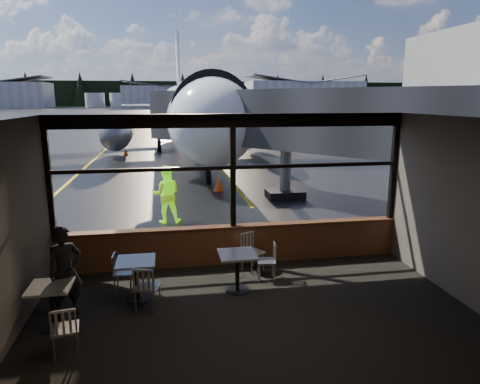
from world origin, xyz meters
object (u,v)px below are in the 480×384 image
object	(u,v)px
chair_left_s	(65,329)
cone_wing	(126,152)
chair_near_e	(266,262)
chair_mid_s	(147,287)
cafe_table_near	(237,272)
cone_nose	(219,184)
chair_near_n	(253,253)
ground_crew	(166,194)
passenger	(65,272)
airliner	(189,77)
cafe_table_left	(52,307)
cafe_table_mid	(137,280)
chair_mid_w	(123,273)
jet_bridge	(307,142)

from	to	relation	value
chair_left_s	cone_wing	bearing A→B (deg)	83.35
chair_near_e	chair_mid_s	bearing A→B (deg)	117.75
cafe_table_near	cone_nose	distance (m)	9.68
chair_near_n	cone_wing	bearing A→B (deg)	-106.94
ground_crew	cone_wing	xyz separation A→B (m)	(-2.65, 16.77, -0.66)
passenger	airliner	bearing A→B (deg)	46.28
cafe_table_left	chair_near_n	xyz separation A→B (m)	(3.84, 1.81, 0.06)
chair_near_e	cafe_table_mid	bearing A→B (deg)	106.73
chair_mid_w	cafe_table_mid	bearing A→B (deg)	39.29
cafe_table_near	ground_crew	bearing A→B (deg)	104.61
jet_bridge	chair_left_s	size ratio (longest dim) A/B	12.59
cafe_table_mid	ground_crew	xyz separation A→B (m)	(0.61, 5.27, 0.50)
cone_nose	cafe_table_left	bearing A→B (deg)	-111.58
passenger	ground_crew	bearing A→B (deg)	37.62
passenger	cafe_table_near	bearing A→B (deg)	-26.68
jet_bridge	passenger	distance (m)	10.28
airliner	cafe_table_near	distance (m)	23.46
chair_near_e	chair_left_s	size ratio (longest dim) A/B	0.99
cafe_table_left	passenger	world-z (taller)	passenger
cafe_table_mid	passenger	size ratio (longest dim) A/B	0.48
cafe_table_left	chair_left_s	xyz separation A→B (m)	(0.39, -0.86, 0.03)
ground_crew	cone_nose	size ratio (longest dim) A/B	3.15
chair_left_s	chair_near_n	bearing A→B (deg)	28.52
cafe_table_near	chair_mid_s	size ratio (longest dim) A/B	0.91
chair_near_e	chair_near_n	bearing A→B (deg)	27.76
cafe_table_mid	ground_crew	world-z (taller)	ground_crew
passenger	chair_near_n	bearing A→B (deg)	-13.79
airliner	cafe_table_near	world-z (taller)	airliner
chair_near_e	cone_wing	xyz separation A→B (m)	(-4.72, 21.58, -0.17)
chair_near_e	cone_nose	xyz separation A→B (m)	(0.12, 9.19, -0.12)
passenger	chair_mid_w	bearing A→B (deg)	8.23
cafe_table_mid	chair_left_s	distance (m)	1.94
chair_left_s	passenger	bearing A→B (deg)	90.97
chair_left_s	airliner	bearing A→B (deg)	72.98
jet_bridge	ground_crew	xyz separation A→B (m)	(-5.12, -1.76, -1.38)
airliner	chair_mid_w	world-z (taller)	airliner
chair_mid_w	cone_wing	distance (m)	21.72
jet_bridge	cone_nose	size ratio (longest dim) A/B	18.27
chair_near_e	cafe_table_near	bearing A→B (deg)	129.37
chair_near_e	chair_near_n	world-z (taller)	chair_near_n
airliner	chair_near_n	world-z (taller)	airliner
chair_mid_w	cone_wing	bearing A→B (deg)	-171.72
jet_bridge	airliner	bearing A→B (deg)	101.79
cafe_table_mid	cone_nose	xyz separation A→B (m)	(2.80, 9.66, -0.11)
chair_left_s	cone_nose	distance (m)	11.96
cafe_table_mid	chair_near_e	bearing A→B (deg)	9.86
cone_wing	cafe_table_left	bearing A→B (deg)	-88.26
cafe_table_near	ground_crew	size ratio (longest dim) A/B	0.45
passenger	cafe_table_mid	bearing A→B (deg)	-14.31
chair_mid_w	cone_nose	world-z (taller)	chair_mid_w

